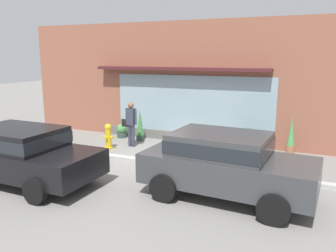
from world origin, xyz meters
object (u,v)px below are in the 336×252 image
object	(u,v)px
potted_plant_window_right	(140,126)
potted_plant_near_hydrant	(122,131)
fire_hydrant	(108,136)
pedestrian_with_handbag	(131,121)
potted_plant_low_front	(206,135)
parked_car_black	(21,152)
potted_plant_by_entrance	(249,139)
parked_car_dark_gray	(225,161)
potted_plant_trailing_edge	(291,137)

from	to	relation	value
potted_plant_window_right	potted_plant_near_hydrant	bearing A→B (deg)	169.30
fire_hydrant	potted_plant_window_right	distance (m)	1.63
potted_plant_window_right	pedestrian_with_handbag	bearing A→B (deg)	-82.80
potted_plant_near_hydrant	potted_plant_window_right	world-z (taller)	potted_plant_window_right
fire_hydrant	pedestrian_with_handbag	world-z (taller)	pedestrian_with_handbag
pedestrian_with_handbag	potted_plant_low_front	distance (m)	2.91
fire_hydrant	parked_car_black	distance (m)	3.83
pedestrian_with_handbag	parked_car_black	bearing A→B (deg)	79.60
potted_plant_low_front	potted_plant_near_hydrant	bearing A→B (deg)	-176.72
potted_plant_near_hydrant	potted_plant_window_right	bearing A→B (deg)	-10.70
fire_hydrant	potted_plant_low_front	world-z (taller)	fire_hydrant
fire_hydrant	pedestrian_with_handbag	distance (m)	0.99
parked_car_black	potted_plant_near_hydrant	distance (m)	5.56
parked_car_black	pedestrian_with_handbag	bearing A→B (deg)	80.32
parked_car_black	potted_plant_by_entrance	size ratio (longest dim) A/B	4.98
parked_car_dark_gray	potted_plant_by_entrance	bearing A→B (deg)	96.13
pedestrian_with_handbag	parked_car_dark_gray	world-z (taller)	pedestrian_with_handbag
pedestrian_with_handbag	potted_plant_trailing_edge	size ratio (longest dim) A/B	1.29
fire_hydrant	potted_plant_low_front	distance (m)	3.68
potted_plant_by_entrance	potted_plant_low_front	distance (m)	1.72
pedestrian_with_handbag	potted_plant_trailing_edge	xyz separation A→B (m)	(5.58, 1.25, -0.35)
potted_plant_low_front	parked_car_black	bearing A→B (deg)	-120.41
parked_car_dark_gray	potted_plant_trailing_edge	world-z (taller)	parked_car_dark_gray
potted_plant_window_right	parked_car_dark_gray	bearing A→B (deg)	-42.85
parked_car_dark_gray	potted_plant_low_front	xyz separation A→B (m)	(-1.87, 4.57, -0.52)
pedestrian_with_handbag	potted_plant_near_hydrant	bearing A→B (deg)	-45.99
parked_car_black	potted_plant_low_front	size ratio (longest dim) A/B	5.87
fire_hydrant	potted_plant_near_hydrant	bearing A→B (deg)	104.80
potted_plant_near_hydrant	potted_plant_low_front	world-z (taller)	potted_plant_low_front
parked_car_black	potted_plant_near_hydrant	size ratio (longest dim) A/B	7.28
potted_plant_by_entrance	pedestrian_with_handbag	bearing A→B (deg)	-166.26
potted_plant_by_entrance	potted_plant_near_hydrant	world-z (taller)	potted_plant_by_entrance
potted_plant_low_front	potted_plant_window_right	distance (m)	2.68
pedestrian_with_handbag	parked_car_dark_gray	bearing A→B (deg)	144.04
potted_plant_near_hydrant	pedestrian_with_handbag	bearing A→B (deg)	-46.45
pedestrian_with_handbag	potted_plant_window_right	world-z (taller)	pedestrian_with_handbag
fire_hydrant	potted_plant_window_right	size ratio (longest dim) A/B	0.74
pedestrian_with_handbag	potted_plant_near_hydrant	world-z (taller)	pedestrian_with_handbag
parked_car_black	potted_plant_trailing_edge	bearing A→B (deg)	42.55
potted_plant_trailing_edge	potted_plant_by_entrance	size ratio (longest dim) A/B	1.53
parked_car_dark_gray	potted_plant_window_right	xyz separation A→B (m)	(-4.51, 4.19, -0.29)
potted_plant_by_entrance	potted_plant_window_right	size ratio (longest dim) A/B	0.68
parked_car_dark_gray	potted_plant_trailing_edge	xyz separation A→B (m)	(1.19, 4.49, -0.27)
parked_car_black	potted_plant_window_right	distance (m)	5.40
pedestrian_with_handbag	potted_plant_trailing_edge	world-z (taller)	pedestrian_with_handbag
parked_car_black	fire_hydrant	bearing A→B (deg)	87.66
pedestrian_with_handbag	parked_car_black	world-z (taller)	pedestrian_with_handbag
potted_plant_trailing_edge	potted_plant_near_hydrant	world-z (taller)	potted_plant_trailing_edge
potted_plant_by_entrance	parked_car_black	bearing A→B (deg)	-132.91
potted_plant_trailing_edge	potted_plant_by_entrance	bearing A→B (deg)	-170.73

